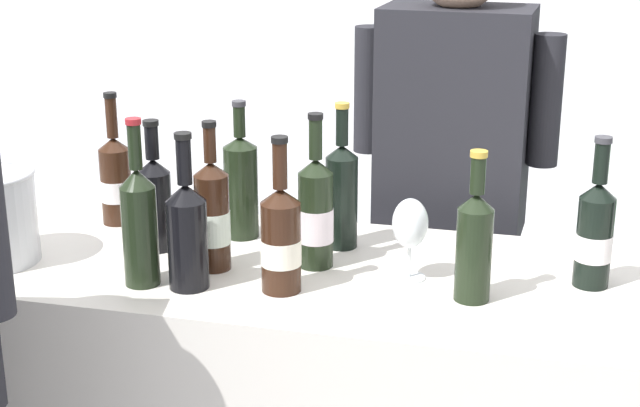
% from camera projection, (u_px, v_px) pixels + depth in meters
% --- Properties ---
extents(wine_bottle_0, '(0.08, 0.08, 0.33)m').
position_uv_depth(wine_bottle_0, '(241.00, 184.00, 2.26)').
color(wine_bottle_0, black).
rests_on(wine_bottle_0, counter).
extents(wine_bottle_1, '(0.07, 0.07, 0.36)m').
position_uv_depth(wine_bottle_1, '(139.00, 223.00, 1.98)').
color(wine_bottle_1, black).
rests_on(wine_bottle_1, counter).
extents(wine_bottle_2, '(0.07, 0.07, 0.34)m').
position_uv_depth(wine_bottle_2, '(342.00, 192.00, 2.19)').
color(wine_bottle_2, black).
rests_on(wine_bottle_2, counter).
extents(wine_bottle_3, '(0.08, 0.08, 0.30)m').
position_uv_depth(wine_bottle_3, '(155.00, 200.00, 2.18)').
color(wine_bottle_3, black).
rests_on(wine_bottle_3, counter).
extents(wine_bottle_4, '(0.08, 0.08, 0.33)m').
position_uv_depth(wine_bottle_4, '(212.00, 216.00, 2.07)').
color(wine_bottle_4, black).
rests_on(wine_bottle_4, counter).
extents(wine_bottle_5, '(0.08, 0.08, 0.33)m').
position_uv_depth(wine_bottle_5, '(116.00, 179.00, 2.35)').
color(wine_bottle_5, black).
rests_on(wine_bottle_5, counter).
extents(wine_bottle_6, '(0.08, 0.08, 0.33)m').
position_uv_depth(wine_bottle_6, '(187.00, 232.00, 1.97)').
color(wine_bottle_6, black).
rests_on(wine_bottle_6, counter).
extents(wine_bottle_8, '(0.08, 0.08, 0.33)m').
position_uv_depth(wine_bottle_8, '(281.00, 238.00, 1.95)').
color(wine_bottle_8, black).
rests_on(wine_bottle_8, counter).
extents(wine_bottle_9, '(0.08, 0.08, 0.32)m').
position_uv_depth(wine_bottle_9, '(595.00, 233.00, 1.98)').
color(wine_bottle_9, black).
rests_on(wine_bottle_9, counter).
extents(wine_bottle_10, '(0.07, 0.07, 0.31)m').
position_uv_depth(wine_bottle_10, '(474.00, 243.00, 1.91)').
color(wine_bottle_10, black).
rests_on(wine_bottle_10, counter).
extents(wine_bottle_11, '(0.08, 0.08, 0.34)m').
position_uv_depth(wine_bottle_11, '(316.00, 212.00, 2.08)').
color(wine_bottle_11, black).
rests_on(wine_bottle_11, counter).
extents(wine_glass, '(0.08, 0.08, 0.18)m').
position_uv_depth(wine_glass, '(410.00, 226.00, 2.01)').
color(wine_glass, silver).
rests_on(wine_glass, counter).
extents(person_server, '(0.54, 0.26, 1.70)m').
position_uv_depth(person_server, '(448.00, 250.00, 2.62)').
color(person_server, black).
rests_on(person_server, ground_plane).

